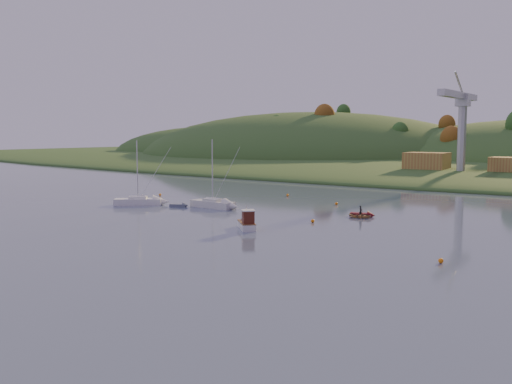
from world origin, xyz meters
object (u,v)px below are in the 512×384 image
Objects in this scene: fishing_boat at (246,222)px; red_tender at (366,215)px; sailboat_near at (138,201)px; sailboat_far at (213,203)px; grey_dinghy at (181,205)px; canoe at (360,215)px.

red_tender is (8.37, 19.03, -0.53)m from fishing_boat.
sailboat_near is 0.98× the size of sailboat_far.
grey_dinghy is at bearing 17.55° from fishing_boat.
sailboat_near reaches higher than red_tender.
canoe is 1.03× the size of grey_dinghy.
grey_dinghy is (7.86, 2.61, -0.49)m from sailboat_near.
sailboat_near is 2.86× the size of red_tender.
red_tender reaches higher than canoe.
grey_dinghy is (-5.01, -2.32, -0.50)m from sailboat_far.
sailboat_far is 3.42× the size of grey_dinghy.
sailboat_far is 3.33× the size of canoe.
sailboat_far is at bearing 177.31° from red_tender.
sailboat_near is at bearing 170.85° from grey_dinghy.
fishing_boat is at bearing 156.45° from canoe.
sailboat_far is 26.04m from red_tender.
sailboat_near is at bearing 28.45° from fishing_boat.
sailboat_far is 2.91× the size of red_tender.
grey_dinghy is at bearing 179.52° from red_tender.
fishing_boat is 21.81m from sailboat_far.
grey_dinghy is (-30.46, -7.79, -0.02)m from red_tender.
canoe is (25.32, 3.96, -0.39)m from sailboat_far.
fishing_boat is at bearing -53.40° from sailboat_near.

